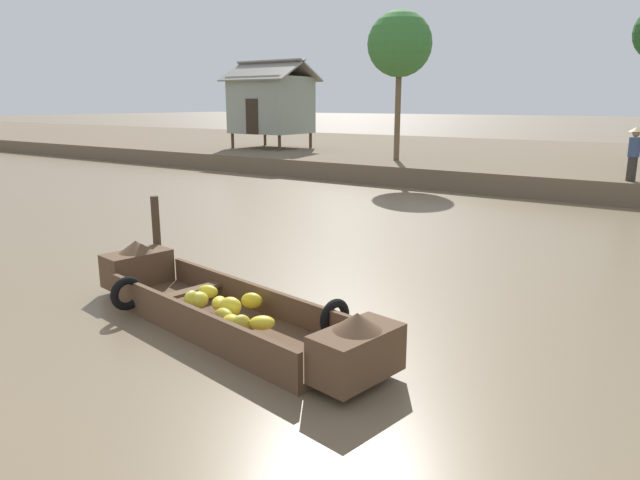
{
  "coord_description": "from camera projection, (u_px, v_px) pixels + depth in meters",
  "views": [
    {
      "loc": [
        6.89,
        -0.07,
        3.12
      ],
      "look_at": [
        1.15,
        8.22,
        0.72
      ],
      "focal_mm": 32.39,
      "sensor_mm": 36.0,
      "label": 1
    }
  ],
  "objects": [
    {
      "name": "vendor_person",
      "position": [
        634.0,
        151.0,
        17.79
      ],
      "size": [
        0.44,
        0.44,
        1.66
      ],
      "color": "#332D28",
      "rests_on": "riverbank_strip"
    },
    {
      "name": "mooring_post",
      "position": [
        157.0,
        238.0,
        10.31
      ],
      "size": [
        0.14,
        0.14,
        1.52
      ],
      "primitive_type": "cylinder",
      "color": "#423323",
      "rests_on": "ground"
    },
    {
      "name": "stilt_house_left",
      "position": [
        271.0,
        104.0,
        30.82
      ],
      "size": [
        4.33,
        3.59,
        4.58
      ],
      "color": "#4C3826",
      "rests_on": "riverbank_strip"
    },
    {
      "name": "palm_tree_far",
      "position": [
        400.0,
        45.0,
        23.47
      ],
      "size": [
        2.64,
        2.64,
        6.04
      ],
      "color": "brown",
      "rests_on": "riverbank_strip"
    },
    {
      "name": "riverbank_strip",
      "position": [
        549.0,
        161.0,
        28.19
      ],
      "size": [
        160.0,
        20.0,
        0.75
      ],
      "primitive_type": "cube",
      "color": "brown",
      "rests_on": "ground"
    },
    {
      "name": "ground_plane",
      "position": [
        323.0,
        250.0,
        12.6
      ],
      "size": [
        300.0,
        300.0,
        0.0
      ],
      "primitive_type": "plane",
      "color": "#726047"
    },
    {
      "name": "banana_boat",
      "position": [
        225.0,
        309.0,
        8.12
      ],
      "size": [
        5.58,
        1.98,
        0.87
      ],
      "color": "brown",
      "rests_on": "ground"
    }
  ]
}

